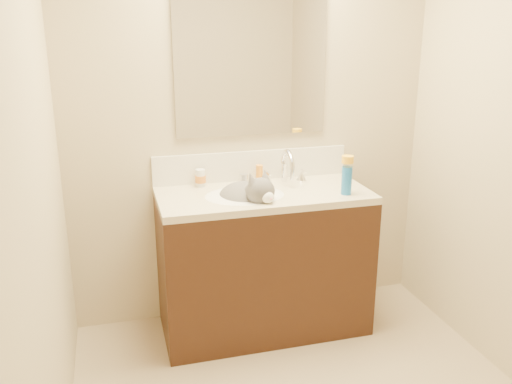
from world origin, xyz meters
TOP-DOWN VIEW (x-y plane):
  - room_shell at (0.00, 0.00)m, footprint 2.24×2.54m
  - vanity_cabinet at (0.00, 0.97)m, footprint 1.20×0.55m
  - counter_slab at (0.00, 0.97)m, footprint 1.20×0.55m
  - basin at (-0.12, 0.94)m, footprint 0.45×0.36m
  - faucet at (0.18, 1.11)m, footprint 0.28×0.20m
  - cat at (-0.11, 0.94)m, footprint 0.42×0.45m
  - backsplash at (0.00, 1.24)m, footprint 1.20×0.02m
  - mirror at (0.00, 1.24)m, footprint 0.90×0.02m
  - pill_bottle at (-0.33, 1.18)m, footprint 0.07×0.07m
  - pill_label at (-0.33, 1.18)m, footprint 0.08×0.08m
  - silver_jar at (-0.07, 1.16)m, footprint 0.06×0.06m
  - amber_bottle at (0.03, 1.18)m, footprint 0.05×0.05m
  - toothbrush at (0.06, 1.05)m, footprint 0.02×0.15m
  - toothbrush_head at (0.06, 1.05)m, footprint 0.02×0.03m
  - spray_can at (0.43, 0.82)m, footprint 0.07×0.07m
  - spray_cap at (0.43, 0.82)m, footprint 0.08×0.08m

SIDE VIEW (x-z plane):
  - vanity_cabinet at x=0.00m, z-range 0.00..0.82m
  - basin at x=-0.12m, z-range 0.72..0.86m
  - cat at x=-0.11m, z-range 0.67..1.00m
  - counter_slab at x=0.00m, z-range 0.82..0.86m
  - toothbrush at x=0.06m, z-range 0.86..0.87m
  - toothbrush_head at x=0.06m, z-range 0.86..0.87m
  - silver_jar at x=-0.07m, z-range 0.86..0.92m
  - pill_label at x=-0.33m, z-range 0.89..0.93m
  - pill_bottle at x=-0.33m, z-range 0.86..0.96m
  - amber_bottle at x=0.03m, z-range 0.86..0.96m
  - spray_can at x=0.43m, z-range 0.86..1.02m
  - faucet at x=0.18m, z-range 0.84..1.05m
  - backsplash at x=0.00m, z-range 0.86..1.04m
  - spray_cap at x=0.43m, z-range 1.04..1.08m
  - room_shell at x=0.00m, z-range 0.23..2.75m
  - mirror at x=0.00m, z-range 1.14..1.94m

